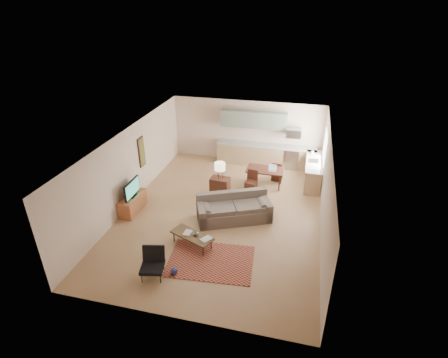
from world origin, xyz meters
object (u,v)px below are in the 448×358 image
(coffee_table, at_px, (192,240))
(armchair, at_px, (152,265))
(console_table, at_px, (220,188))
(sofa, at_px, (234,208))
(dining_table, at_px, (265,177))
(tv_credenza, at_px, (133,203))

(coffee_table, xyz_separation_m, armchair, (-0.59, -1.46, 0.19))
(armchair, bearing_deg, console_table, 68.95)
(sofa, bearing_deg, dining_table, 51.60)
(armchair, height_order, dining_table, armchair)
(sofa, xyz_separation_m, armchair, (-1.49, -3.10, -0.04))
(armchair, distance_m, dining_table, 6.05)
(armchair, distance_m, tv_credenza, 3.42)
(sofa, height_order, dining_table, sofa)
(armchair, bearing_deg, dining_table, 57.16)
(tv_credenza, bearing_deg, coffee_table, -27.31)
(coffee_table, bearing_deg, armchair, -89.29)
(coffee_table, xyz_separation_m, dining_table, (1.55, 4.19, 0.16))
(tv_credenza, relative_size, dining_table, 0.90)
(sofa, bearing_deg, armchair, -139.84)
(coffee_table, xyz_separation_m, console_table, (0.10, 2.92, 0.19))
(armchair, distance_m, console_table, 4.44)
(coffee_table, height_order, armchair, armchair)
(armchair, relative_size, tv_credenza, 0.62)
(dining_table, bearing_deg, sofa, -103.22)
(coffee_table, distance_m, tv_credenza, 2.89)
(sofa, xyz_separation_m, console_table, (-0.80, 1.29, -0.04))
(coffee_table, bearing_deg, console_table, 110.91)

